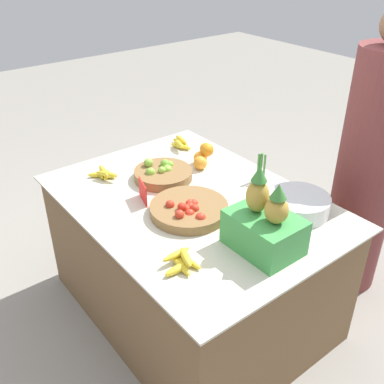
% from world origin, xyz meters
% --- Properties ---
extents(ground_plane, '(12.00, 12.00, 0.00)m').
position_xyz_m(ground_plane, '(0.00, 0.00, 0.00)').
color(ground_plane, gray).
extents(market_table, '(1.54, 1.13, 0.77)m').
position_xyz_m(market_table, '(0.00, 0.00, 0.38)').
color(market_table, brown).
rests_on(market_table, ground_plane).
extents(lime_bowl, '(0.33, 0.33, 0.10)m').
position_xyz_m(lime_bowl, '(-0.29, 0.02, 0.80)').
color(lime_bowl, olive).
rests_on(lime_bowl, market_table).
extents(tomato_basket, '(0.39, 0.39, 0.09)m').
position_xyz_m(tomato_basket, '(0.10, -0.10, 0.80)').
color(tomato_basket, olive).
rests_on(tomato_basket, market_table).
extents(orange_pile, '(0.14, 0.16, 0.14)m').
position_xyz_m(orange_pile, '(-0.28, 0.31, 0.83)').
color(orange_pile, orange).
rests_on(orange_pile, market_table).
extents(metal_bowl, '(0.31, 0.31, 0.09)m').
position_xyz_m(metal_bowl, '(0.42, 0.35, 0.81)').
color(metal_bowl, silver).
rests_on(metal_bowl, market_table).
extents(price_sign, '(0.13, 0.05, 0.11)m').
position_xyz_m(price_sign, '(-0.15, -0.21, 0.82)').
color(price_sign, red).
rests_on(price_sign, market_table).
extents(produce_crate, '(0.32, 0.24, 0.39)m').
position_xyz_m(produce_crate, '(0.51, 0.00, 0.89)').
color(produce_crate, green).
rests_on(produce_crate, market_table).
extents(veg_bundle, '(0.04, 0.04, 0.16)m').
position_xyz_m(veg_bundle, '(0.06, 0.44, 0.85)').
color(veg_bundle, '#4C8E42').
rests_on(veg_bundle, market_table).
extents(banana_bunch_front_left, '(0.20, 0.11, 0.06)m').
position_xyz_m(banana_bunch_front_left, '(-0.57, 0.35, 0.79)').
color(banana_bunch_front_left, yellow).
rests_on(banana_bunch_front_left, market_table).
extents(banana_bunch_middle_right, '(0.21, 0.15, 0.06)m').
position_xyz_m(banana_bunch_middle_right, '(-0.51, -0.24, 0.79)').
color(banana_bunch_middle_right, yellow).
rests_on(banana_bunch_middle_right, market_table).
extents(banana_bunch_front_right, '(0.16, 0.17, 0.06)m').
position_xyz_m(banana_bunch_front_right, '(0.40, -0.36, 0.79)').
color(banana_bunch_front_right, yellow).
rests_on(banana_bunch_front_right, market_table).
extents(vendor_person, '(0.36, 0.36, 1.69)m').
position_xyz_m(vendor_person, '(0.40, 0.98, 0.78)').
color(vendor_person, brown).
rests_on(vendor_person, ground_plane).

